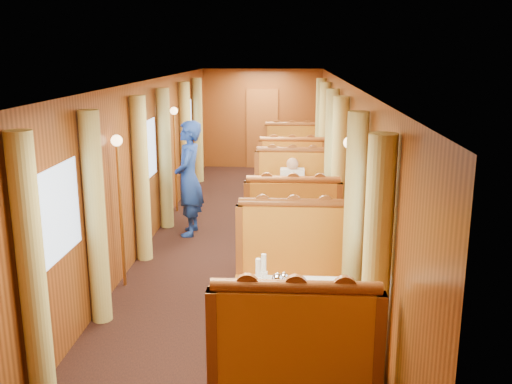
# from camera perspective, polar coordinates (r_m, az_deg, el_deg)

# --- Properties ---
(floor) EXTENTS (3.00, 12.00, 0.01)m
(floor) POSITION_cam_1_polar(r_m,az_deg,el_deg) (9.01, -1.22, -5.09)
(floor) COLOR black
(floor) RESTS_ON ground
(ceiling) EXTENTS (3.00, 12.00, 0.01)m
(ceiling) POSITION_cam_1_polar(r_m,az_deg,el_deg) (8.52, -1.30, 11.01)
(ceiling) COLOR silver
(ceiling) RESTS_ON wall_left
(wall_far) EXTENTS (3.00, 0.01, 2.50)m
(wall_far) POSITION_cam_1_polar(r_m,az_deg,el_deg) (14.60, 0.63, 7.32)
(wall_far) COLOR brown
(wall_far) RESTS_ON floor
(wall_left) EXTENTS (0.01, 12.00, 2.50)m
(wall_left) POSITION_cam_1_polar(r_m,az_deg,el_deg) (8.92, -10.92, 2.80)
(wall_left) COLOR brown
(wall_left) RESTS_ON floor
(wall_right) EXTENTS (0.01, 12.00, 2.50)m
(wall_right) POSITION_cam_1_polar(r_m,az_deg,el_deg) (8.69, 8.66, 2.60)
(wall_right) COLOR brown
(wall_right) RESTS_ON floor
(doorway_far) EXTENTS (0.80, 0.04, 2.00)m
(doorway_far) POSITION_cam_1_polar(r_m,az_deg,el_deg) (14.60, 0.62, 6.33)
(doorway_far) COLOR brown
(doorway_far) RESTS_ON floor
(table_near) EXTENTS (1.05, 0.72, 0.75)m
(table_near) POSITION_cam_1_polar(r_m,az_deg,el_deg) (5.61, 3.72, -13.29)
(table_near) COLOR white
(table_near) RESTS_ON floor
(banquette_near_fwd) EXTENTS (1.30, 0.55, 1.34)m
(banquette_near_fwd) POSITION_cam_1_polar(r_m,az_deg,el_deg) (4.70, 3.80, -18.43)
(banquette_near_fwd) COLOR #AE4B13
(banquette_near_fwd) RESTS_ON floor
(banquette_near_aft) EXTENTS (1.30, 0.55, 1.34)m
(banquette_near_aft) POSITION_cam_1_polar(r_m,az_deg,el_deg) (6.51, 3.69, -8.82)
(banquette_near_aft) COLOR #AE4B13
(banquette_near_aft) RESTS_ON floor
(table_mid) EXTENTS (1.05, 0.72, 0.75)m
(table_mid) POSITION_cam_1_polar(r_m,az_deg,el_deg) (8.86, 3.62, -2.88)
(table_mid) COLOR white
(table_mid) RESTS_ON floor
(banquette_mid_fwd) EXTENTS (1.30, 0.55, 1.34)m
(banquette_mid_fwd) POSITION_cam_1_polar(r_m,az_deg,el_deg) (7.88, 3.64, -4.67)
(banquette_mid_fwd) COLOR #AE4B13
(banquette_mid_fwd) RESTS_ON floor
(banquette_mid_aft) EXTENTS (1.30, 0.55, 1.34)m
(banquette_mid_aft) POSITION_cam_1_polar(r_m,az_deg,el_deg) (9.83, 3.60, -0.89)
(banquette_mid_aft) COLOR #AE4B13
(banquette_mid_aft) RESTS_ON floor
(table_far) EXTENTS (1.05, 0.72, 0.75)m
(table_far) POSITION_cam_1_polar(r_m,az_deg,el_deg) (12.26, 3.57, 1.86)
(table_far) COLOR white
(table_far) RESTS_ON floor
(banquette_far_fwd) EXTENTS (1.30, 0.55, 1.34)m
(banquette_far_fwd) POSITION_cam_1_polar(r_m,az_deg,el_deg) (11.26, 3.58, 1.02)
(banquette_far_fwd) COLOR #AE4B13
(banquette_far_fwd) RESTS_ON floor
(banquette_far_aft) EXTENTS (1.30, 0.55, 1.34)m
(banquette_far_aft) POSITION_cam_1_polar(r_m,az_deg,el_deg) (13.24, 3.56, 2.99)
(banquette_far_aft) COLOR #AE4B13
(banquette_far_aft) RESTS_ON floor
(tea_tray) EXTENTS (0.38, 0.31, 0.01)m
(tea_tray) POSITION_cam_1_polar(r_m,az_deg,el_deg) (5.43, 2.40, -9.73)
(tea_tray) COLOR silver
(tea_tray) RESTS_ON table_near
(teapot_left) EXTENTS (0.19, 0.15, 0.15)m
(teapot_left) POSITION_cam_1_polar(r_m,az_deg,el_deg) (5.34, 2.16, -9.37)
(teapot_left) COLOR silver
(teapot_left) RESTS_ON tea_tray
(teapot_right) EXTENTS (0.18, 0.15, 0.13)m
(teapot_right) POSITION_cam_1_polar(r_m,az_deg,el_deg) (5.29, 3.24, -9.76)
(teapot_right) COLOR silver
(teapot_right) RESTS_ON tea_tray
(teapot_back) EXTENTS (0.15, 0.12, 0.12)m
(teapot_back) POSITION_cam_1_polar(r_m,az_deg,el_deg) (5.46, 2.81, -9.00)
(teapot_back) COLOR silver
(teapot_back) RESTS_ON tea_tray
(fruit_plate) EXTENTS (0.22, 0.22, 0.05)m
(fruit_plate) POSITION_cam_1_polar(r_m,az_deg,el_deg) (5.30, 7.32, -10.31)
(fruit_plate) COLOR white
(fruit_plate) RESTS_ON table_near
(cup_inboard) EXTENTS (0.08, 0.08, 0.26)m
(cup_inboard) POSITION_cam_1_polar(r_m,az_deg,el_deg) (5.51, 0.21, -8.24)
(cup_inboard) COLOR white
(cup_inboard) RESTS_ON table_near
(cup_outboard) EXTENTS (0.08, 0.08, 0.26)m
(cup_outboard) POSITION_cam_1_polar(r_m,az_deg,el_deg) (5.63, 0.77, -7.76)
(cup_outboard) COLOR white
(cup_outboard) RESTS_ON table_near
(rose_vase_mid) EXTENTS (0.06, 0.06, 0.36)m
(rose_vase_mid) POSITION_cam_1_polar(r_m,az_deg,el_deg) (8.72, 3.74, 0.60)
(rose_vase_mid) COLOR silver
(rose_vase_mid) RESTS_ON table_mid
(rose_vase_far) EXTENTS (0.06, 0.06, 0.36)m
(rose_vase_far) POSITION_cam_1_polar(r_m,az_deg,el_deg) (12.18, 3.65, 4.43)
(rose_vase_far) COLOR silver
(rose_vase_far) RESTS_ON table_far
(window_left_near) EXTENTS (0.01, 1.20, 0.90)m
(window_left_near) POSITION_cam_1_polar(r_m,az_deg,el_deg) (5.64, -19.46, -2.18)
(window_left_near) COLOR #94ADD0
(window_left_near) RESTS_ON wall_left
(curtain_left_near_a) EXTENTS (0.22, 0.22, 2.35)m
(curtain_left_near_a) POSITION_cam_1_polar(r_m,az_deg,el_deg) (5.01, -21.49, -7.70)
(curtain_left_near_a) COLOR tan
(curtain_left_near_a) RESTS_ON floor
(curtain_left_near_b) EXTENTS (0.22, 0.22, 2.35)m
(curtain_left_near_b) POSITION_cam_1_polar(r_m,az_deg,el_deg) (6.37, -15.74, -2.65)
(curtain_left_near_b) COLOR tan
(curtain_left_near_b) RESTS_ON floor
(window_right_near) EXTENTS (0.01, 1.20, 0.90)m
(window_right_near) POSITION_cam_1_polar(r_m,az_deg,el_deg) (5.26, 11.95, -2.79)
(window_right_near) COLOR #94ADD0
(window_right_near) RESTS_ON wall_right
(curtain_right_near_a) EXTENTS (0.22, 0.22, 2.35)m
(curtain_right_near_a) POSITION_cam_1_polar(r_m,az_deg,el_deg) (4.61, 11.87, -8.84)
(curtain_right_near_a) COLOR tan
(curtain_right_near_a) RESTS_ON floor
(curtain_right_near_b) EXTENTS (0.22, 0.22, 2.35)m
(curtain_right_near_b) POSITION_cam_1_polar(r_m,az_deg,el_deg) (6.07, 9.77, -3.15)
(curtain_right_near_b) COLOR tan
(curtain_right_near_b) RESTS_ON floor
(window_left_mid) EXTENTS (0.01, 1.20, 0.90)m
(window_left_mid) POSITION_cam_1_polar(r_m,az_deg,el_deg) (8.88, -10.88, 4.06)
(window_left_mid) COLOR #94ADD0
(window_left_mid) RESTS_ON wall_left
(curtain_left_mid_a) EXTENTS (0.22, 0.22, 2.35)m
(curtain_left_mid_a) POSITION_cam_1_polar(r_m,az_deg,el_deg) (8.17, -11.39, 1.22)
(curtain_left_mid_a) COLOR tan
(curtain_left_mid_a) RESTS_ON floor
(curtain_left_mid_b) EXTENTS (0.22, 0.22, 2.35)m
(curtain_left_mid_b) POSITION_cam_1_polar(r_m,az_deg,el_deg) (9.65, -9.09, 3.26)
(curtain_left_mid_b) COLOR tan
(curtain_left_mid_b) RESTS_ON floor
(window_right_mid) EXTENTS (0.01, 1.20, 0.90)m
(window_right_mid) POSITION_cam_1_polar(r_m,az_deg,el_deg) (8.65, 8.61, 3.90)
(window_right_mid) COLOR #94ADD0
(window_right_mid) RESTS_ON wall_right
(curtain_right_mid_a) EXTENTS (0.22, 0.22, 2.35)m
(curtain_right_mid_a) POSITION_cam_1_polar(r_m,az_deg,el_deg) (7.93, 8.27, 0.97)
(curtain_right_mid_a) COLOR tan
(curtain_right_mid_a) RESTS_ON floor
(curtain_right_mid_b) EXTENTS (0.22, 0.22, 2.35)m
(curtain_right_mid_b) POSITION_cam_1_polar(r_m,az_deg,el_deg) (9.46, 7.50, 3.09)
(curtain_right_mid_b) COLOR tan
(curtain_right_mid_b) RESTS_ON floor
(window_left_far) EXTENTS (0.01, 1.20, 0.90)m
(window_left_far) POSITION_cam_1_polar(r_m,az_deg,el_deg) (12.27, -6.93, 6.90)
(window_left_far) COLOR #94ADD0
(window_left_far) RESTS_ON wall_left
(curtain_left_far_a) EXTENTS (0.22, 0.22, 2.35)m
(curtain_left_far_a) POSITION_cam_1_polar(r_m,az_deg,el_deg) (11.53, -7.05, 5.06)
(curtain_left_far_a) COLOR tan
(curtain_left_far_a) RESTS_ON floor
(curtain_left_far_b) EXTENTS (0.22, 0.22, 2.35)m
(curtain_left_far_b) POSITION_cam_1_polar(r_m,az_deg,el_deg) (13.05, -5.83, 6.13)
(curtain_left_far_b) COLOR tan
(curtain_left_far_b) RESTS_ON floor
(window_right_far) EXTENTS (0.01, 1.20, 0.90)m
(window_right_far) POSITION_cam_1_polar(r_m,az_deg,el_deg) (12.10, 7.15, 6.79)
(window_right_far) COLOR #94ADD0
(window_right_far) RESTS_ON wall_right
(curtain_right_far_a) EXTENTS (0.22, 0.22, 2.35)m
(curtain_right_far_a) POSITION_cam_1_polar(r_m,az_deg,el_deg) (11.36, 6.83, 4.94)
(curtain_right_far_a) COLOR tan
(curtain_right_far_a) RESTS_ON floor
(curtain_right_far_b) EXTENTS (0.22, 0.22, 2.35)m
(curtain_right_far_b) POSITION_cam_1_polar(r_m,az_deg,el_deg) (12.90, 6.43, 6.02)
(curtain_right_far_b) COLOR tan
(curtain_right_far_b) RESTS_ON floor
(sconce_left_fore) EXTENTS (0.14, 0.14, 1.95)m
(sconce_left_fore) POSITION_cam_1_polar(r_m,az_deg,el_deg) (7.22, -13.54, 1.13)
(sconce_left_fore) COLOR #BF8C3F
(sconce_left_fore) RESTS_ON floor
(sconce_right_fore) EXTENTS (0.14, 0.14, 1.95)m
(sconce_right_fore) POSITION_cam_1_polar(r_m,az_deg,el_deg) (6.95, 9.15, 0.85)
(sconce_right_fore) COLOR #BF8C3F
(sconce_right_fore) RESTS_ON floor
(sconce_left_aft) EXTENTS (0.14, 0.14, 1.95)m
(sconce_left_aft) POSITION_cam_1_polar(r_m,az_deg,el_deg) (10.56, -8.13, 5.36)
(sconce_left_aft) COLOR #BF8C3F
(sconce_left_aft) RESTS_ON floor
(sconce_right_aft) EXTENTS (0.14, 0.14, 1.95)m
(sconce_right_aft) POSITION_cam_1_polar(r_m,az_deg,el_deg) (10.38, 7.28, 5.24)
(sconce_right_aft) COLOR #BF8C3F
(sconce_right_aft) RESTS_ON floor
(steward) EXTENTS (0.47, 0.69, 1.87)m
(steward) POSITION_cam_1_polar(r_m,az_deg,el_deg) (9.24, -6.73, 1.34)
(steward) COLOR navy
(steward) RESTS_ON floor
(passenger) EXTENTS (0.40, 0.44, 0.76)m
(passenger) POSITION_cam_1_polar(r_m,az_deg,el_deg) (9.54, 3.63, 0.63)
(passenger) COLOR beige
(passenger) RESTS_ON banquette_mid_aft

